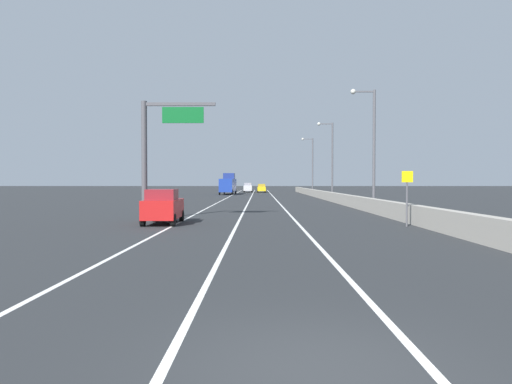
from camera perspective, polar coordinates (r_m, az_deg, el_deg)
name	(u,v)px	position (r m, az deg, el deg)	size (l,w,h in m)	color
ground_plane	(264,197)	(69.83, 1.02, -0.63)	(320.00, 320.00, 0.00)	#26282B
lane_stripe_left	(224,199)	(61.01, -4.06, -0.93)	(0.16, 130.00, 0.00)	silver
lane_stripe_center	(250,199)	(60.84, -0.77, -0.93)	(0.16, 130.00, 0.00)	silver
lane_stripe_right	(276,199)	(60.87, 2.53, -0.93)	(0.16, 130.00, 0.00)	silver
jersey_barrier_right	(346,200)	(46.67, 11.38, -0.98)	(0.60, 120.00, 1.10)	#9E998E
overhead_sign_gantry	(156,145)	(28.99, -12.64, 5.84)	(4.68, 0.36, 7.50)	#47474C
speed_advisory_sign	(407,194)	(25.45, 18.69, -0.25)	(0.60, 0.11, 3.00)	#4C4C51
lamp_post_right_second	(371,141)	(39.54, 14.45, 6.34)	(2.14, 0.44, 10.29)	#4C4C51
lamp_post_right_third	(330,155)	(60.46, 9.46, 4.63)	(2.14, 0.44, 10.29)	#4C4C51
lamp_post_right_fourth	(311,162)	(81.62, 7.05, 3.79)	(2.14, 0.44, 10.29)	#4C4C51
car_yellow_0	(261,188)	(97.30, 0.70, 0.48)	(1.90, 4.37, 1.86)	gold
car_silver_1	(248,188)	(99.36, -1.03, 0.57)	(1.92, 4.20, 2.10)	#B7B7BC
car_red_2	(163,207)	(26.26, -11.75, -1.84)	(1.98, 4.06, 2.00)	red
box_truck	(228,185)	(83.92, -3.57, 0.95)	(2.72, 9.41, 4.00)	navy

